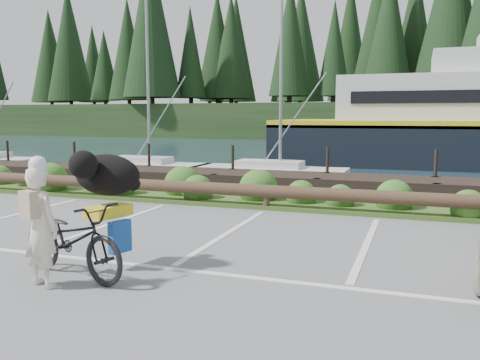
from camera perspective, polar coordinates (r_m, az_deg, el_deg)
name	(u,v)px	position (r m, az deg, el deg)	size (l,w,h in m)	color
ground	(182,261)	(8.01, -6.57, -9.07)	(72.00, 72.00, 0.00)	#5D5E60
harbor_backdrop	(400,129)	(85.50, 17.53, 5.45)	(170.00, 160.00, 30.00)	#192E3D
vegetation_strip	(274,203)	(12.85, 3.85, -2.58)	(34.00, 1.60, 0.10)	#3D5B21
log_rail	(266,210)	(12.20, 2.96, -3.35)	(32.00, 0.30, 0.60)	#443021
bicycle	(72,239)	(7.47, -18.32, -6.36)	(0.71, 2.04, 1.07)	black
cyclist	(41,227)	(7.15, -21.46, -4.94)	(0.58, 0.38, 1.60)	silver
dog	(107,175)	(7.73, -14.71, 0.56)	(1.06, 0.52, 0.61)	black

